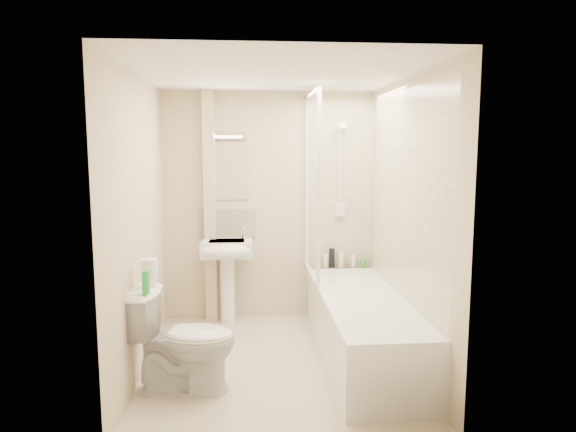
{
  "coord_description": "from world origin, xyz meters",
  "views": [
    {
      "loc": [
        -0.24,
        -4.15,
        1.83
      ],
      "look_at": [
        0.11,
        0.2,
        1.24
      ],
      "focal_mm": 32.0,
      "sensor_mm": 36.0,
      "label": 1
    }
  ],
  "objects": [
    {
      "name": "green_bottle",
      "position": [
        -0.96,
        -0.53,
        0.87
      ],
      "size": [
        0.05,
        0.05,
        0.17
      ],
      "primitive_type": "cylinder",
      "color": "green",
      "rests_on": "toilet"
    },
    {
      "name": "splashback",
      "position": [
        -0.45,
        1.24,
        1.03
      ],
      "size": [
        0.6,
        0.02,
        0.3
      ],
      "primitive_type": "cube",
      "color": "beige",
      "rests_on": "wall_back"
    },
    {
      "name": "toilet_roll_upper",
      "position": [
        -0.97,
        -0.34,
        0.95
      ],
      "size": [
        0.12,
        0.12,
        0.1
      ],
      "primitive_type": "cylinder",
      "color": "white",
      "rests_on": "toilet_roll_lower"
    },
    {
      "name": "ceiling",
      "position": [
        0.0,
        0.0,
        2.4
      ],
      "size": [
        2.2,
        2.5,
        0.02
      ],
      "primitive_type": "cube",
      "color": "white",
      "rests_on": "wall_back"
    },
    {
      "name": "pedestal_sink",
      "position": [
        -0.45,
        1.01,
        0.7
      ],
      "size": [
        0.52,
        0.48,
        1.0
      ],
      "color": "white",
      "rests_on": "ground"
    },
    {
      "name": "bottle_white_b",
      "position": [
        0.9,
        1.16,
        0.62
      ],
      "size": [
        0.05,
        0.05,
        0.13
      ],
      "primitive_type": "cylinder",
      "color": "white",
      "rests_on": "bathtub"
    },
    {
      "name": "tile_right",
      "position": [
        1.09,
        0.04,
        1.42
      ],
      "size": [
        0.01,
        2.1,
        1.75
      ],
      "primitive_type": "cube",
      "color": "beige",
      "rests_on": "wall_right"
    },
    {
      "name": "tile_back",
      "position": [
        0.75,
        1.24,
        1.42
      ],
      "size": [
        0.7,
        0.01,
        1.75
      ],
      "primitive_type": "cube",
      "color": "beige",
      "rests_on": "wall_back"
    },
    {
      "name": "mirror",
      "position": [
        -0.45,
        1.24,
        1.58
      ],
      "size": [
        0.46,
        0.01,
        0.6
      ],
      "primitive_type": "cube",
      "color": "white",
      "rests_on": "wall_back"
    },
    {
      "name": "bathtub",
      "position": [
        0.75,
        0.04,
        0.29
      ],
      "size": [
        0.7,
        2.1,
        0.55
      ],
      "color": "white",
      "rests_on": "ground"
    },
    {
      "name": "bottle_black_b",
      "position": [
        0.66,
        1.16,
        0.65
      ],
      "size": [
        0.06,
        0.06,
        0.2
      ],
      "primitive_type": "cylinder",
      "color": "black",
      "rests_on": "bathtub"
    },
    {
      "name": "wall_left",
      "position": [
        -1.1,
        0.0,
        1.2
      ],
      "size": [
        0.02,
        2.5,
        2.4
      ],
      "primitive_type": "cube",
      "color": "beige",
      "rests_on": "ground"
    },
    {
      "name": "wall_right",
      "position": [
        1.1,
        0.0,
        1.2
      ],
      "size": [
        0.02,
        2.5,
        2.4
      ],
      "primitive_type": "cube",
      "color": "beige",
      "rests_on": "ground"
    },
    {
      "name": "shower_screen",
      "position": [
        0.4,
        0.8,
        1.45
      ],
      "size": [
        0.04,
        0.92,
        1.8
      ],
      "color": "white",
      "rests_on": "bathtub"
    },
    {
      "name": "pipe_boxing",
      "position": [
        -0.62,
        1.19,
        1.2
      ],
      "size": [
        0.12,
        0.12,
        2.4
      ],
      "primitive_type": "cube",
      "color": "beige",
      "rests_on": "ground"
    },
    {
      "name": "toilet_roll_lower",
      "position": [
        -0.97,
        -0.32,
        0.84
      ],
      "size": [
        0.1,
        0.1,
        0.11
      ],
      "primitive_type": "cylinder",
      "color": "white",
      "rests_on": "toilet"
    },
    {
      "name": "wall_back",
      "position": [
        0.0,
        1.25,
        1.2
      ],
      "size": [
        2.2,
        0.02,
        2.4
      ],
      "primitive_type": "cube",
      "color": "beige",
      "rests_on": "ground"
    },
    {
      "name": "bottle_green",
      "position": [
        1.0,
        1.16,
        0.59
      ],
      "size": [
        0.06,
        0.06,
        0.09
      ],
      "primitive_type": "cylinder",
      "color": "green",
      "rests_on": "bathtub"
    },
    {
      "name": "bottle_white_a",
      "position": [
        0.6,
        1.16,
        0.63
      ],
      "size": [
        0.05,
        0.05,
        0.15
      ],
      "primitive_type": "cylinder",
      "color": "silver",
      "rests_on": "bathtub"
    },
    {
      "name": "toilet",
      "position": [
        -0.72,
        -0.41,
        0.39
      ],
      "size": [
        0.64,
        0.88,
        0.79
      ],
      "primitive_type": "imported",
      "rotation": [
        0.0,
        0.0,
        1.44
      ],
      "color": "white",
      "rests_on": "ground"
    },
    {
      "name": "bottle_cream",
      "position": [
        0.76,
        1.16,
        0.64
      ],
      "size": [
        0.07,
        0.07,
        0.17
      ],
      "primitive_type": "cylinder",
      "color": "beige",
      "rests_on": "bathtub"
    },
    {
      "name": "floor",
      "position": [
        0.0,
        0.0,
        0.0
      ],
      "size": [
        2.5,
        2.5,
        0.0
      ],
      "primitive_type": "plane",
      "color": "beige",
      "rests_on": "ground"
    },
    {
      "name": "strip_light",
      "position": [
        -0.45,
        1.22,
        1.95
      ],
      "size": [
        0.42,
        0.07,
        0.07
      ],
      "primitive_type": "cube",
      "color": "silver",
      "rests_on": "wall_back"
    },
    {
      "name": "shower_fixture",
      "position": [
        0.75,
        1.19,
        1.55
      ],
      "size": [
        0.1,
        0.16,
        0.99
      ],
      "color": "white",
      "rests_on": "wall_back"
    }
  ]
}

